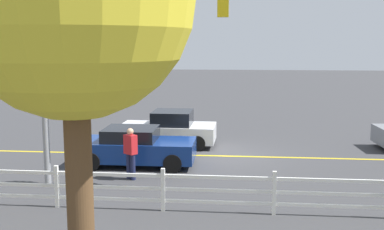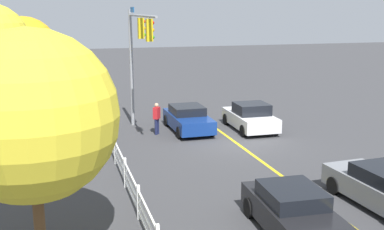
{
  "view_description": "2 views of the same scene",
  "coord_description": "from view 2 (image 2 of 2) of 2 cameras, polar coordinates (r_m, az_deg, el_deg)",
  "views": [
    {
      "loc": [
        -0.56,
        17.88,
        4.39
      ],
      "look_at": [
        0.94,
        2.36,
        1.98
      ],
      "focal_mm": 43.66,
      "sensor_mm": 36.0,
      "label": 1
    },
    {
      "loc": [
        -21.32,
        8.48,
        6.56
      ],
      "look_at": [
        0.38,
        2.2,
        1.5
      ],
      "focal_mm": 44.55,
      "sensor_mm": 36.0,
      "label": 2
    }
  ],
  "objects": [
    {
      "name": "car_3",
      "position": [
        14.6,
        12.1,
        -11.39
      ],
      "size": [
        4.45,
        2.08,
        1.41
      ],
      "rotation": [
        0.0,
        0.0,
        3.09
      ],
      "color": "black",
      "rests_on": "ground_plane"
    },
    {
      "name": "tree_2",
      "position": [
        12.32,
        -18.67,
        -0.14
      ],
      "size": [
        4.35,
        4.35,
        6.16
      ],
      "color": "brown",
      "rests_on": "ground_plane"
    },
    {
      "name": "pedestrian",
      "position": [
        25.3,
        -4.25,
        -0.26
      ],
      "size": [
        0.48,
        0.45,
        1.69
      ],
      "rotation": [
        0.0,
        0.0,
        4.08
      ],
      "color": "#191E3F",
      "rests_on": "ground_plane"
    },
    {
      "name": "white_rail_fence",
      "position": [
        19.4,
        -8.63,
        -5.39
      ],
      "size": [
        26.1,
        0.1,
        1.15
      ],
      "color": "white",
      "rests_on": "ground_plane"
    },
    {
      "name": "car_2",
      "position": [
        26.41,
        6.99,
        -0.27
      ],
      "size": [
        4.1,
        2.08,
        1.52
      ],
      "rotation": [
        0.0,
        0.0,
        6.26
      ],
      "color": "silver",
      "rests_on": "ground_plane"
    },
    {
      "name": "car_0",
      "position": [
        26.0,
        -0.48,
        -0.46
      ],
      "size": [
        4.19,
        1.99,
        1.37
      ],
      "rotation": [
        0.0,
        0.0,
        3.15
      ],
      "color": "navy",
      "rests_on": "ground_plane"
    },
    {
      "name": "tree_1",
      "position": [
        30.18,
        -19.45,
        7.22
      ],
      "size": [
        4.06,
        4.06,
        6.14
      ],
      "color": "brown",
      "rests_on": "ground_plane"
    },
    {
      "name": "ground_plane",
      "position": [
        23.87,
        5.35,
        -3.38
      ],
      "size": [
        120.0,
        120.0,
        0.0
      ],
      "primitive_type": "plane",
      "color": "#38383A"
    },
    {
      "name": "lane_center_stripe",
      "position": [
        20.37,
        9.47,
        -6.32
      ],
      "size": [
        28.0,
        0.16,
        0.01
      ],
      "primitive_type": "cube",
      "color": "gold",
      "rests_on": "ground_plane"
    },
    {
      "name": "signal_assembly",
      "position": [
        24.82,
        -6.52,
        8.2
      ],
      "size": [
        7.08,
        0.38,
        6.64
      ],
      "color": "gray",
      "rests_on": "ground_plane"
    }
  ]
}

